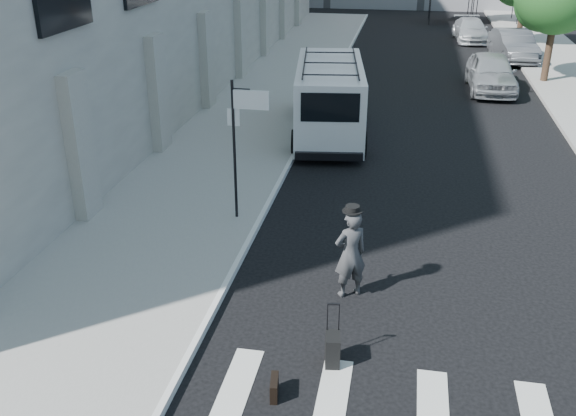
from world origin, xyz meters
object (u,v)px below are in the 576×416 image
at_px(briefcase, 274,388).
at_px(parked_car_c, 471,30).
at_px(cargo_van, 329,98).
at_px(parked_car_a, 491,72).
at_px(suitcase, 333,349).
at_px(businessman, 350,254).
at_px(parked_car_b, 513,46).

xyz_separation_m(briefcase, parked_car_c, (5.34, 33.68, 0.49)).
bearing_deg(cargo_van, parked_car_a, 42.47).
bearing_deg(parked_car_a, suitcase, -103.71).
height_order(businessman, cargo_van, cargo_van).
distance_m(parked_car_b, parked_car_c, 5.90).
distance_m(cargo_van, parked_car_b, 16.43).
distance_m(businessman, parked_car_c, 30.72).
height_order(cargo_van, parked_car_c, cargo_van).
relative_size(briefcase, parked_car_a, 0.09).
bearing_deg(cargo_van, briefcase, -93.83).
height_order(briefcase, parked_car_c, parked_car_c).
bearing_deg(parked_car_a, parked_car_b, 74.29).
relative_size(businessman, parked_car_a, 0.39).
bearing_deg(briefcase, cargo_van, 85.62).
bearing_deg(suitcase, parked_car_a, 68.83).
bearing_deg(parked_car_a, cargo_van, -131.08).
height_order(businessman, parked_car_c, businessman).
bearing_deg(cargo_van, parked_car_c, 65.13).
relative_size(suitcase, cargo_van, 0.16).
distance_m(businessman, cargo_van, 10.61).
bearing_deg(parked_car_b, suitcase, -110.22).
distance_m(parked_car_a, parked_car_b, 7.13).
xyz_separation_m(suitcase, parked_car_a, (4.52, 20.16, 0.52)).
distance_m(businessman, briefcase, 3.49).
height_order(businessman, suitcase, businessman).
bearing_deg(suitcase, cargo_van, 89.11).
relative_size(cargo_van, parked_car_c, 1.53).
relative_size(businessman, briefcase, 4.29).
bearing_deg(briefcase, parked_car_c, 72.91).
xyz_separation_m(cargo_van, parked_car_c, (6.23, 19.94, -0.64)).
bearing_deg(suitcase, parked_car_c, 73.59).
xyz_separation_m(cargo_van, parked_car_a, (6.23, 7.42, -0.48)).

